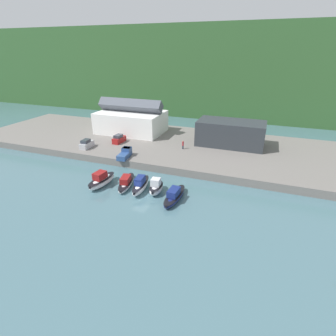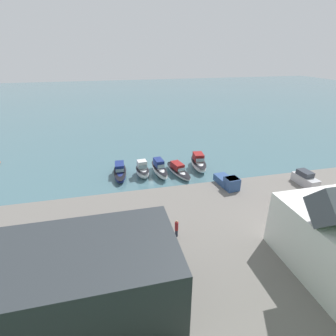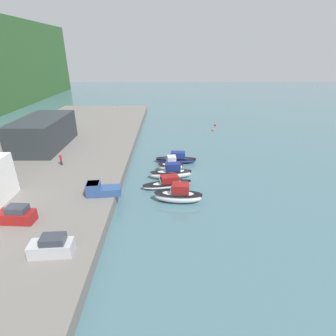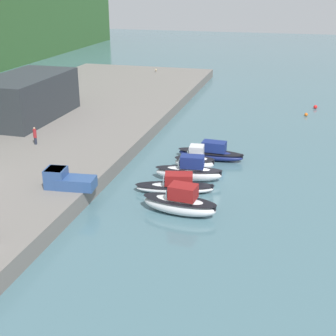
{
  "view_description": "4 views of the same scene",
  "coord_description": "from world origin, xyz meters",
  "px_view_note": "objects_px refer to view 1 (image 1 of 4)",
  "views": [
    {
      "loc": [
        18.71,
        -36.41,
        23.89
      ],
      "look_at": [
        1.62,
        10.0,
        1.53
      ],
      "focal_mm": 28.0,
      "sensor_mm": 36.0,
      "label": 1
    },
    {
      "loc": [
        7.66,
        44.48,
        20.95
      ],
      "look_at": [
        -1.8,
        4.95,
        2.42
      ],
      "focal_mm": 28.0,
      "sensor_mm": 36.0,
      "label": 2
    },
    {
      "loc": [
        -42.03,
        2.89,
        20.22
      ],
      "look_at": [
        0.52,
        2.6,
        1.34
      ],
      "focal_mm": 28.0,
      "sensor_mm": 36.0,
      "label": 3
    },
    {
      "loc": [
        -46.43,
        -8.02,
        20.07
      ],
      "look_at": [
        -2.25,
        4.05,
        1.76
      ],
      "focal_mm": 50.0,
      "sensor_mm": 36.0,
      "label": 4
    }
  ],
  "objects_px": {
    "moored_boat_0": "(102,180)",
    "moored_boat_3": "(156,187)",
    "moored_boat_1": "(126,182)",
    "pickup_truck_0": "(125,153)",
    "parked_car_1": "(119,139)",
    "moored_boat_2": "(141,185)",
    "moored_boat_4": "(174,196)",
    "person_on_quay": "(183,145)",
    "parked_car_0": "(87,144)"
  },
  "relations": [
    {
      "from": "parked_car_1",
      "to": "person_on_quay",
      "type": "relative_size",
      "value": 2.01
    },
    {
      "from": "moored_boat_3",
      "to": "moored_boat_4",
      "type": "xyz_separation_m",
      "value": [
        3.92,
        -1.2,
        -0.28
      ]
    },
    {
      "from": "moored_boat_2",
      "to": "moored_boat_4",
      "type": "relative_size",
      "value": 0.91
    },
    {
      "from": "moored_boat_0",
      "to": "parked_car_1",
      "type": "relative_size",
      "value": 1.71
    },
    {
      "from": "moored_boat_3",
      "to": "moored_boat_4",
      "type": "bearing_deg",
      "value": -21.49
    },
    {
      "from": "moored_boat_2",
      "to": "parked_car_0",
      "type": "height_order",
      "value": "parked_car_0"
    },
    {
      "from": "moored_boat_0",
      "to": "moored_boat_2",
      "type": "bearing_deg",
      "value": 12.42
    },
    {
      "from": "moored_boat_1",
      "to": "pickup_truck_0",
      "type": "distance_m",
      "value": 10.98
    },
    {
      "from": "moored_boat_1",
      "to": "parked_car_1",
      "type": "bearing_deg",
      "value": 110.46
    },
    {
      "from": "parked_car_0",
      "to": "person_on_quay",
      "type": "bearing_deg",
      "value": 13.88
    },
    {
      "from": "moored_boat_0",
      "to": "moored_boat_3",
      "type": "distance_m",
      "value": 10.98
    },
    {
      "from": "pickup_truck_0",
      "to": "parked_car_1",
      "type": "bearing_deg",
      "value": 120.93
    },
    {
      "from": "moored_boat_1",
      "to": "moored_boat_3",
      "type": "distance_m",
      "value": 6.51
    },
    {
      "from": "moored_boat_0",
      "to": "parked_car_1",
      "type": "xyz_separation_m",
      "value": [
        -7.25,
        19.47,
        1.52
      ]
    },
    {
      "from": "parked_car_0",
      "to": "pickup_truck_0",
      "type": "distance_m",
      "value": 12.12
    },
    {
      "from": "moored_boat_0",
      "to": "moored_boat_4",
      "type": "distance_m",
      "value": 14.86
    },
    {
      "from": "pickup_truck_0",
      "to": "moored_boat_1",
      "type": "bearing_deg",
      "value": -67.4
    },
    {
      "from": "parked_car_1",
      "to": "parked_car_0",
      "type": "bearing_deg",
      "value": -127.69
    },
    {
      "from": "moored_boat_2",
      "to": "person_on_quay",
      "type": "bearing_deg",
      "value": 78.07
    },
    {
      "from": "moored_boat_3",
      "to": "person_on_quay",
      "type": "distance_m",
      "value": 19.63
    },
    {
      "from": "moored_boat_0",
      "to": "moored_boat_4",
      "type": "xyz_separation_m",
      "value": [
        14.85,
        -0.21,
        -0.27
      ]
    },
    {
      "from": "person_on_quay",
      "to": "moored_boat_0",
      "type": "bearing_deg",
      "value": -115.82
    },
    {
      "from": "moored_boat_2",
      "to": "moored_boat_3",
      "type": "xyz_separation_m",
      "value": [
        3.09,
        0.07,
        0.05
      ]
    },
    {
      "from": "moored_boat_1",
      "to": "pickup_truck_0",
      "type": "relative_size",
      "value": 1.71
    },
    {
      "from": "pickup_truck_0",
      "to": "person_on_quay",
      "type": "height_order",
      "value": "person_on_quay"
    },
    {
      "from": "moored_boat_1",
      "to": "pickup_truck_0",
      "type": "xyz_separation_m",
      "value": [
        -5.26,
        9.47,
        1.78
      ]
    },
    {
      "from": "moored_boat_0",
      "to": "pickup_truck_0",
      "type": "xyz_separation_m",
      "value": [
        -0.79,
        11.03,
        1.42
      ]
    },
    {
      "from": "moored_boat_3",
      "to": "person_on_quay",
      "type": "bearing_deg",
      "value": 88.49
    },
    {
      "from": "moored_boat_0",
      "to": "person_on_quay",
      "type": "height_order",
      "value": "person_on_quay"
    },
    {
      "from": "parked_car_1",
      "to": "moored_boat_2",
      "type": "bearing_deg",
      "value": -47.7
    },
    {
      "from": "moored_boat_3",
      "to": "parked_car_0",
      "type": "distance_m",
      "value": 26.65
    },
    {
      "from": "parked_car_0",
      "to": "person_on_quay",
      "type": "relative_size",
      "value": 2.02
    },
    {
      "from": "pickup_truck_0",
      "to": "moored_boat_0",
      "type": "bearing_deg",
      "value": -92.34
    },
    {
      "from": "parked_car_1",
      "to": "person_on_quay",
      "type": "height_order",
      "value": "parked_car_1"
    },
    {
      "from": "moored_boat_0",
      "to": "parked_car_0",
      "type": "distance_m",
      "value": 18.35
    },
    {
      "from": "pickup_truck_0",
      "to": "person_on_quay",
      "type": "distance_m",
      "value": 14.32
    },
    {
      "from": "moored_boat_3",
      "to": "parked_car_1",
      "type": "relative_size",
      "value": 1.09
    },
    {
      "from": "parked_car_1",
      "to": "pickup_truck_0",
      "type": "relative_size",
      "value": 0.87
    },
    {
      "from": "moored_boat_1",
      "to": "moored_boat_4",
      "type": "bearing_deg",
      "value": -22.42
    },
    {
      "from": "parked_car_0",
      "to": "parked_car_1",
      "type": "distance_m",
      "value": 8.38
    },
    {
      "from": "moored_boat_1",
      "to": "moored_boat_3",
      "type": "relative_size",
      "value": 1.79
    },
    {
      "from": "moored_boat_2",
      "to": "parked_car_1",
      "type": "height_order",
      "value": "parked_car_1"
    },
    {
      "from": "moored_boat_3",
      "to": "moored_boat_0",
      "type": "bearing_deg",
      "value": -179.33
    },
    {
      "from": "moored_boat_2",
      "to": "parked_car_0",
      "type": "relative_size",
      "value": 1.73
    },
    {
      "from": "moored_boat_3",
      "to": "person_on_quay",
      "type": "height_order",
      "value": "person_on_quay"
    },
    {
      "from": "moored_boat_1",
      "to": "parked_car_1",
      "type": "xyz_separation_m",
      "value": [
        -11.72,
        17.91,
        1.88
      ]
    },
    {
      "from": "moored_boat_4",
      "to": "parked_car_1",
      "type": "xyz_separation_m",
      "value": [
        -22.1,
        19.69,
        1.79
      ]
    },
    {
      "from": "moored_boat_3",
      "to": "pickup_truck_0",
      "type": "height_order",
      "value": "pickup_truck_0"
    },
    {
      "from": "moored_boat_0",
      "to": "moored_boat_2",
      "type": "relative_size",
      "value": 0.98
    },
    {
      "from": "parked_car_1",
      "to": "moored_boat_3",
      "type": "bearing_deg",
      "value": -42.31
    }
  ]
}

